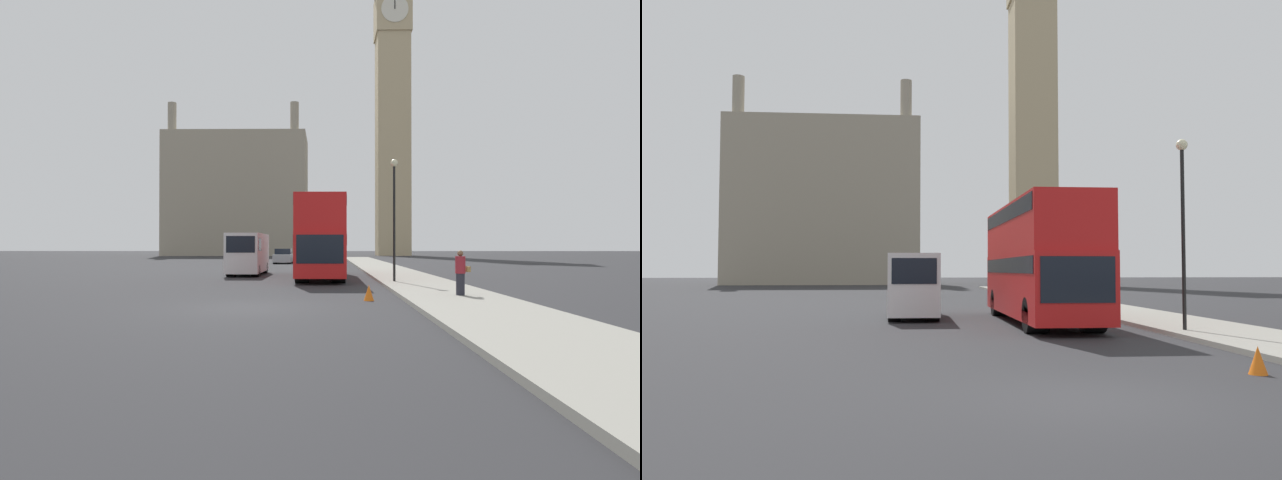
{
  "view_description": "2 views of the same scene",
  "coord_description": "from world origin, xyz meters",
  "views": [
    {
      "loc": [
        2.33,
        -15.32,
        1.92
      ],
      "look_at": [
        1.97,
        14.38,
        2.24
      ],
      "focal_mm": 28.0,
      "sensor_mm": 36.0,
      "label": 1
    },
    {
      "loc": [
        -2.95,
        -9.63,
        2.03
      ],
      "look_at": [
        -0.23,
        21.93,
        3.54
      ],
      "focal_mm": 35.0,
      "sensor_mm": 36.0,
      "label": 2
    }
  ],
  "objects": [
    {
      "name": "parked_sedan",
      "position": [
        -2.2,
        37.43,
        0.7
      ],
      "size": [
        1.85,
        4.35,
        1.56
      ],
      "color": "#99999E",
      "rests_on": "ground_plane"
    },
    {
      "name": "traffic_cone",
      "position": [
        3.81,
        2.0,
        0.28
      ],
      "size": [
        0.36,
        0.36,
        0.55
      ],
      "color": "orange",
      "rests_on": "ground_plane"
    },
    {
      "name": "sidewalk_strip",
      "position": [
        6.84,
        0.0,
        0.07
      ],
      "size": [
        3.68,
        120.0,
        0.15
      ],
      "color": "gray",
      "rests_on": "ground_plane"
    },
    {
      "name": "red_double_decker_bus",
      "position": [
        2.03,
        13.89,
        2.5
      ],
      "size": [
        2.6,
        11.04,
        4.49
      ],
      "color": "red",
      "rests_on": "ground_plane"
    },
    {
      "name": "clock_tower",
      "position": [
        14.78,
        77.71,
        29.32
      ],
      "size": [
        6.48,
        6.65,
        57.19
      ],
      "color": "tan",
      "rests_on": "ground_plane"
    },
    {
      "name": "white_van",
      "position": [
        -2.72,
        16.86,
        1.43
      ],
      "size": [
        2.04,
        5.9,
        2.67
      ],
      "color": "white",
      "rests_on": "ground_plane"
    },
    {
      "name": "street_lamp",
      "position": [
        5.7,
        9.32,
        4.08
      ],
      "size": [
        0.36,
        0.36,
        6.02
      ],
      "color": "black",
      "rests_on": "sidewalk_strip"
    },
    {
      "name": "building_block_distant",
      "position": [
        -14.37,
        79.23,
        11.36
      ],
      "size": [
        25.98,
        12.7,
        27.61
      ],
      "color": "#9E937F",
      "rests_on": "ground_plane"
    },
    {
      "name": "ground_plane",
      "position": [
        0.0,
        0.0,
        0.0
      ],
      "size": [
        300.0,
        300.0,
        0.0
      ],
      "primitive_type": "plane",
      "color": "#28282B"
    },
    {
      "name": "pedestrian",
      "position": [
        7.11,
        2.46,
        0.95
      ],
      "size": [
        0.51,
        0.35,
        1.59
      ],
      "color": "#23232D",
      "rests_on": "sidewalk_strip"
    }
  ]
}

